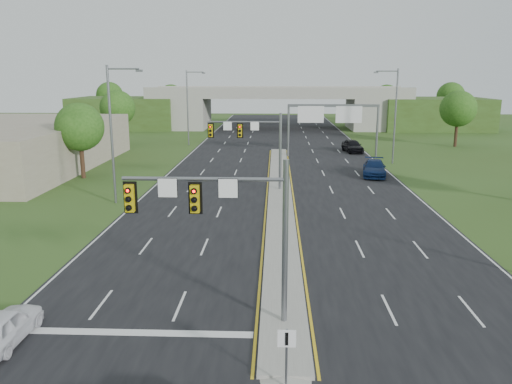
{
  "coord_description": "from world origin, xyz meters",
  "views": [
    {
      "loc": [
        -0.41,
        -19.17,
        10.17
      ],
      "look_at": [
        -1.63,
        11.52,
        3.0
      ],
      "focal_mm": 35.0,
      "sensor_mm": 36.0,
      "label": 1
    }
  ],
  "objects": [
    {
      "name": "ground",
      "position": [
        0.0,
        0.0,
        0.0
      ],
      "size": [
        240.0,
        240.0,
        0.0
      ],
      "primitive_type": "plane",
      "color": "#34491A",
      "rests_on": "ground"
    },
    {
      "name": "road",
      "position": [
        0.0,
        35.0,
        0.01
      ],
      "size": [
        24.0,
        160.0,
        0.02
      ],
      "primitive_type": "cube",
      "color": "black",
      "rests_on": "ground"
    },
    {
      "name": "median",
      "position": [
        0.0,
        23.0,
        0.1
      ],
      "size": [
        2.0,
        54.0,
        0.16
      ],
      "primitive_type": "cube",
      "color": "gray",
      "rests_on": "road"
    },
    {
      "name": "median_nose",
      "position": [
        0.0,
        -4.0,
        0.1
      ],
      "size": [
        2.0,
        2.0,
        0.16
      ],
      "primitive_type": "cone",
      "color": "gray",
      "rests_on": "road"
    },
    {
      "name": "lane_markings",
      "position": [
        -0.6,
        28.91,
        0.02
      ],
      "size": [
        23.72,
        160.0,
        0.01
      ],
      "color": "gold",
      "rests_on": "road"
    },
    {
      "name": "signal_mast_near",
      "position": [
        -2.26,
        -0.07,
        4.73
      ],
      "size": [
        6.62,
        0.6,
        7.0
      ],
      "color": "slate",
      "rests_on": "ground"
    },
    {
      "name": "signal_mast_far",
      "position": [
        -2.26,
        24.93,
        4.73
      ],
      "size": [
        6.62,
        0.6,
        7.0
      ],
      "color": "slate",
      "rests_on": "ground"
    },
    {
      "name": "keep_right_sign",
      "position": [
        0.0,
        -4.53,
        1.52
      ],
      "size": [
        0.6,
        0.13,
        2.2
      ],
      "color": "slate",
      "rests_on": "ground"
    },
    {
      "name": "sign_gantry",
      "position": [
        6.68,
        44.92,
        5.24
      ],
      "size": [
        11.58,
        0.44,
        6.67
      ],
      "color": "slate",
      "rests_on": "ground"
    },
    {
      "name": "overpass",
      "position": [
        0.0,
        80.0,
        3.55
      ],
      "size": [
        80.0,
        14.0,
        8.1
      ],
      "color": "gray",
      "rests_on": "ground"
    },
    {
      "name": "lightpole_l_mid",
      "position": [
        -13.3,
        20.0,
        6.1
      ],
      "size": [
        2.85,
        0.25,
        11.0
      ],
      "color": "slate",
      "rests_on": "ground"
    },
    {
      "name": "lightpole_l_far",
      "position": [
        -13.3,
        55.0,
        6.1
      ],
      "size": [
        2.85,
        0.25,
        11.0
      ],
      "color": "slate",
      "rests_on": "ground"
    },
    {
      "name": "lightpole_r_far",
      "position": [
        13.3,
        40.0,
        6.1
      ],
      "size": [
        2.85,
        0.25,
        11.0
      ],
      "color": "slate",
      "rests_on": "ground"
    },
    {
      "name": "tree_l_near",
      "position": [
        -20.0,
        30.0,
        5.18
      ],
      "size": [
        4.8,
        4.8,
        7.6
      ],
      "color": "#382316",
      "rests_on": "ground"
    },
    {
      "name": "tree_l_mid",
      "position": [
        -24.0,
        55.0,
        5.51
      ],
      "size": [
        5.2,
        5.2,
        8.12
      ],
      "color": "#382316",
      "rests_on": "ground"
    },
    {
      "name": "tree_r_mid",
      "position": [
        26.0,
        55.0,
        5.51
      ],
      "size": [
        5.2,
        5.2,
        8.12
      ],
      "color": "#382316",
      "rests_on": "ground"
    },
    {
      "name": "tree_back_a",
      "position": [
        -38.0,
        94.0,
        5.84
      ],
      "size": [
        6.0,
        6.0,
        8.85
      ],
      "color": "#382316",
      "rests_on": "ground"
    },
    {
      "name": "tree_back_b",
      "position": [
        -24.0,
        94.0,
        5.51
      ],
      "size": [
        5.6,
        5.6,
        8.32
      ],
      "color": "#382316",
      "rests_on": "ground"
    },
    {
      "name": "tree_back_c",
      "position": [
        24.0,
        94.0,
        5.51
      ],
      "size": [
        5.6,
        5.6,
        8.32
      ],
      "color": "#382316",
      "rests_on": "ground"
    },
    {
      "name": "tree_back_d",
      "position": [
        38.0,
        94.0,
        5.84
      ],
      "size": [
        6.0,
        6.0,
        8.85
      ],
      "color": "#382316",
      "rests_on": "ground"
    },
    {
      "name": "commercial_building",
      "position": [
        -30.0,
        35.0,
        2.5
      ],
      "size": [
        18.0,
        30.0,
        5.0
      ],
      "primitive_type": "cube",
      "color": "gray",
      "rests_on": "ground"
    },
    {
      "name": "car_white",
      "position": [
        -10.91,
        -2.0,
        0.72
      ],
      "size": [
        1.65,
        4.09,
        1.39
      ],
      "primitive_type": "imported",
      "rotation": [
        0.0,
        0.0,
        3.14
      ],
      "color": "white",
      "rests_on": "road"
    },
    {
      "name": "car_far_b",
      "position": [
        9.85,
        32.23,
        0.83
      ],
      "size": [
        3.19,
        5.91,
        1.63
      ],
      "primitive_type": "imported",
      "rotation": [
        0.0,
        0.0,
        -0.17
      ],
      "color": "navy",
      "rests_on": "road"
    },
    {
      "name": "car_far_c",
      "position": [
        10.06,
        48.83,
        0.88
      ],
      "size": [
        2.77,
        5.29,
        1.72
      ],
      "primitive_type": "imported",
      "rotation": [
        0.0,
        0.0,
        0.15
      ],
      "color": "black",
      "rests_on": "road"
    }
  ]
}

